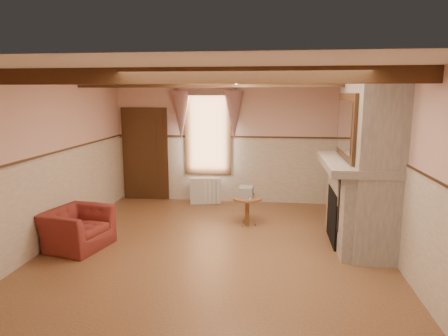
# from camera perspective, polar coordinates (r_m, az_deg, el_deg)

# --- Properties ---
(floor) EXTENTS (5.50, 6.00, 0.01)m
(floor) POSITION_cam_1_polar(r_m,az_deg,el_deg) (6.62, -1.24, -11.49)
(floor) COLOR brown
(floor) RESTS_ON ground
(ceiling) EXTENTS (5.50, 6.00, 0.01)m
(ceiling) POSITION_cam_1_polar(r_m,az_deg,el_deg) (6.15, -1.35, 13.48)
(ceiling) COLOR silver
(ceiling) RESTS_ON wall_back
(wall_back) EXTENTS (5.50, 0.02, 2.80)m
(wall_back) POSITION_cam_1_polar(r_m,az_deg,el_deg) (9.18, 1.44, 3.76)
(wall_back) COLOR #DAA797
(wall_back) RESTS_ON floor
(wall_front) EXTENTS (5.50, 0.02, 2.80)m
(wall_front) POSITION_cam_1_polar(r_m,az_deg,el_deg) (3.38, -8.79, -8.28)
(wall_front) COLOR #DAA797
(wall_front) RESTS_ON floor
(wall_left) EXTENTS (0.02, 6.00, 2.80)m
(wall_left) POSITION_cam_1_polar(r_m,az_deg,el_deg) (7.17, -23.60, 0.96)
(wall_left) COLOR #DAA797
(wall_left) RESTS_ON floor
(wall_right) EXTENTS (0.02, 6.00, 2.80)m
(wall_right) POSITION_cam_1_polar(r_m,az_deg,el_deg) (6.44, 23.69, -0.04)
(wall_right) COLOR #DAA797
(wall_right) RESTS_ON floor
(wainscot) EXTENTS (5.50, 6.00, 1.50)m
(wainscot) POSITION_cam_1_polar(r_m,az_deg,el_deg) (6.38, -1.27, -5.23)
(wainscot) COLOR beige
(wainscot) RESTS_ON floor
(chair_rail) EXTENTS (5.50, 6.00, 0.08)m
(chair_rail) POSITION_cam_1_polar(r_m,az_deg,el_deg) (6.22, -1.30, 1.43)
(chair_rail) COLOR black
(chair_rail) RESTS_ON wainscot
(firebox) EXTENTS (0.20, 0.95, 0.90)m
(firebox) POSITION_cam_1_polar(r_m,az_deg,el_deg) (7.06, 15.86, -6.61)
(firebox) COLOR black
(firebox) RESTS_ON floor
(armchair) EXTENTS (1.07, 1.16, 0.64)m
(armchair) POSITION_cam_1_polar(r_m,az_deg,el_deg) (7.00, -20.25, -8.12)
(armchair) COLOR maroon
(armchair) RESTS_ON floor
(side_table) EXTENTS (0.71, 0.71, 0.55)m
(side_table) POSITION_cam_1_polar(r_m,az_deg,el_deg) (7.68, 3.33, -6.21)
(side_table) COLOR brown
(side_table) RESTS_ON floor
(book_stack) EXTENTS (0.27, 0.33, 0.20)m
(book_stack) POSITION_cam_1_polar(r_m,az_deg,el_deg) (7.61, 3.16, -3.43)
(book_stack) COLOR #B7AD8C
(book_stack) RESTS_ON side_table
(radiator) EXTENTS (0.72, 0.31, 0.60)m
(radiator) POSITION_cam_1_polar(r_m,az_deg,el_deg) (9.17, -2.66, -3.25)
(radiator) COLOR silver
(radiator) RESTS_ON floor
(bowl) EXTENTS (0.32, 0.32, 0.08)m
(bowl) POSITION_cam_1_polar(r_m,az_deg,el_deg) (6.68, 18.64, 1.16)
(bowl) COLOR brown
(bowl) RESTS_ON mantel
(mantel_clock) EXTENTS (0.14, 0.24, 0.20)m
(mantel_clock) POSITION_cam_1_polar(r_m,az_deg,el_deg) (7.42, 17.51, 2.59)
(mantel_clock) COLOR #301F0D
(mantel_clock) RESTS_ON mantel
(oil_lamp) EXTENTS (0.11, 0.11, 0.28)m
(oil_lamp) POSITION_cam_1_polar(r_m,az_deg,el_deg) (7.16, 17.90, 2.61)
(oil_lamp) COLOR #C47E37
(oil_lamp) RESTS_ON mantel
(candle_red) EXTENTS (0.06, 0.06, 0.16)m
(candle_red) POSITION_cam_1_polar(r_m,az_deg,el_deg) (6.42, 19.12, 1.14)
(candle_red) COLOR #A91429
(candle_red) RESTS_ON mantel
(jar_yellow) EXTENTS (0.06, 0.06, 0.12)m
(jar_yellow) POSITION_cam_1_polar(r_m,az_deg,el_deg) (6.67, 18.67, 1.32)
(jar_yellow) COLOR gold
(jar_yellow) RESTS_ON mantel
(fireplace) EXTENTS (0.85, 2.00, 2.80)m
(fireplace) POSITION_cam_1_polar(r_m,az_deg,el_deg) (6.93, 19.73, 0.92)
(fireplace) COLOR gray
(fireplace) RESTS_ON floor
(mantel) EXTENTS (1.05, 2.05, 0.12)m
(mantel) POSITION_cam_1_polar(r_m,az_deg,el_deg) (6.90, 18.25, 0.63)
(mantel) COLOR gray
(mantel) RESTS_ON fireplace
(overmantel_mirror) EXTENTS (0.06, 1.44, 1.04)m
(overmantel_mirror) POSITION_cam_1_polar(r_m,az_deg,el_deg) (6.80, 17.01, 5.74)
(overmantel_mirror) COLOR silver
(overmantel_mirror) RESTS_ON fireplace
(door) EXTENTS (1.10, 0.10, 2.10)m
(door) POSITION_cam_1_polar(r_m,az_deg,el_deg) (9.61, -11.18, 1.75)
(door) COLOR black
(door) RESTS_ON floor
(window) EXTENTS (1.06, 0.08, 2.02)m
(window) POSITION_cam_1_polar(r_m,az_deg,el_deg) (9.21, -2.31, 5.33)
(window) COLOR white
(window) RESTS_ON wall_back
(window_drapes) EXTENTS (1.30, 0.14, 1.40)m
(window_drapes) POSITION_cam_1_polar(r_m,az_deg,el_deg) (9.08, -2.43, 9.05)
(window_drapes) COLOR gray
(window_drapes) RESTS_ON wall_back
(ceiling_beam_front) EXTENTS (5.50, 0.18, 0.20)m
(ceiling_beam_front) POSITION_cam_1_polar(r_m,az_deg,el_deg) (4.96, -3.43, 13.02)
(ceiling_beam_front) COLOR black
(ceiling_beam_front) RESTS_ON ceiling
(ceiling_beam_back) EXTENTS (5.50, 0.18, 0.20)m
(ceiling_beam_back) POSITION_cam_1_polar(r_m,az_deg,el_deg) (7.33, 0.06, 12.23)
(ceiling_beam_back) COLOR black
(ceiling_beam_back) RESTS_ON ceiling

